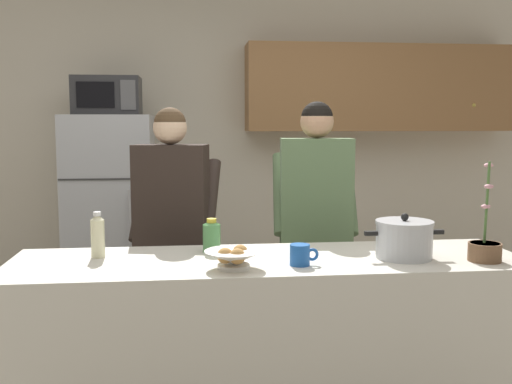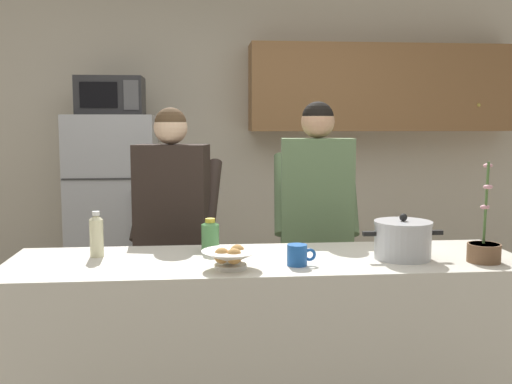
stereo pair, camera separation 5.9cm
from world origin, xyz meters
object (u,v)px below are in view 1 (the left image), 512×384
Objects in this scene: cooking_pot at (404,239)px; bottle_mid_counter at (212,235)px; person_by_sink at (316,207)px; coffee_mug at (300,255)px; bottle_near_edge at (98,235)px; refrigerator at (111,222)px; potted_orchid at (485,248)px; microwave at (107,96)px; bread_bowl at (234,258)px; person_near_pot at (172,215)px.

cooking_pot is 2.30× the size of bottle_mid_counter.
coffee_mug is (-0.26, -0.91, -0.08)m from person_by_sink.
refrigerator is at bearing 95.25° from bottle_near_edge.
person_by_sink reaches higher than refrigerator.
potted_orchid reaches higher than bottle_mid_counter.
refrigerator reaches higher than potted_orchid.
microwave is at bearing 112.90° from bottle_mid_counter.
refrigerator is at bearing 140.86° from person_by_sink.
person_by_sink is 7.71× the size of bottle_near_edge.
microwave is 1.87× the size of bread_bowl.
person_near_pot reaches higher than bottle_mid_counter.
potted_orchid is at bearing -46.11° from refrigerator.
bottle_mid_counter reaches higher than bread_bowl.
microwave is at bearing 114.02° from person_near_pot.
person_near_pot is 1.36m from cooking_pot.
person_near_pot reaches higher than bread_bowl.
refrigerator is 1.24m from person_near_pot.
potted_orchid reaches higher than cooking_pot.
person_by_sink is 4.39× the size of cooking_pot.
cooking_pot is at bearing -14.76° from bottle_mid_counter.
bottle_mid_counter is at bearing 102.81° from bread_bowl.
person_by_sink reaches higher than bread_bowl.
person_by_sink reaches higher than potted_orchid.
person_by_sink is 0.85m from cooking_pot.
bottle_near_edge is 1.31× the size of bottle_mid_counter.
bottle_mid_counter is at bearing 165.24° from cooking_pot.
bottle_near_edge is at bearing -173.50° from bottle_mid_counter.
microwave reaches higher than refrigerator.
bottle_near_edge reaches higher than cooking_pot.
coffee_mug is (1.08, -2.00, 0.16)m from refrigerator.
coffee_mug is 0.86m from potted_orchid.
person_by_sink is 6.55× the size of bread_bowl.
person_by_sink is 1.35m from bottle_near_edge.
person_by_sink is (0.86, 0.03, 0.03)m from person_near_pot.
microwave is 1.04× the size of potted_orchid.
person_by_sink is 0.87m from bottle_mid_counter.
person_by_sink reaches higher than bottle_mid_counter.
refrigerator is 2.28m from coffee_mug.
bottle_mid_counter is at bearing 164.67° from potted_orchid.
person_near_pot reaches higher than refrigerator.
microwave is 1.87m from bottle_near_edge.
cooking_pot is (1.59, -1.91, 0.20)m from refrigerator.
microwave is 2.30m from bread_bowl.
coffee_mug is at bearing -56.10° from person_near_pot.
refrigerator is at bearing 112.63° from bottle_mid_counter.
person_by_sink is at bearing -38.57° from microwave.
bottle_near_edge is 0.54m from bottle_mid_counter.
person_near_pot is at bearing 110.62° from bottle_mid_counter.
person_near_pot is at bearing 123.90° from coffee_mug.
cooking_pot is 2.92× the size of coffee_mug.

